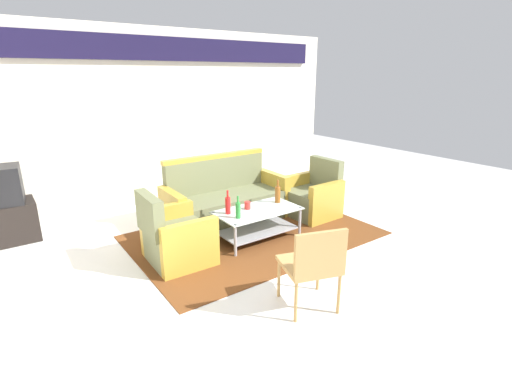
{
  "coord_description": "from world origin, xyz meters",
  "views": [
    {
      "loc": [
        -2.56,
        -3.0,
        2.1
      ],
      "look_at": [
        0.11,
        0.74,
        0.65
      ],
      "focal_mm": 26.44,
      "sensor_mm": 36.0,
      "label": 1
    }
  ],
  "objects_px": {
    "bottle_brown": "(278,194)",
    "cup": "(247,205)",
    "couch": "(225,201)",
    "bottle_green": "(238,210)",
    "coffee_table": "(257,220)",
    "bottle_red": "(228,205)",
    "armchair_right": "(312,197)",
    "armchair_left": "(175,238)",
    "wicker_chair": "(313,262)",
    "tv_stand": "(2,223)"
  },
  "relations": [
    {
      "from": "bottle_brown",
      "to": "cup",
      "type": "xyz_separation_m",
      "value": [
        -0.48,
        0.02,
        -0.07
      ]
    },
    {
      "from": "couch",
      "to": "bottle_green",
      "type": "distance_m",
      "value": 0.95
    },
    {
      "from": "coffee_table",
      "to": "bottle_brown",
      "type": "xyz_separation_m",
      "value": [
        0.4,
        0.08,
        0.26
      ]
    },
    {
      "from": "bottle_brown",
      "to": "bottle_red",
      "type": "bearing_deg",
      "value": 178.25
    },
    {
      "from": "armchair_right",
      "to": "bottle_red",
      "type": "bearing_deg",
      "value": 93.25
    },
    {
      "from": "bottle_brown",
      "to": "bottle_red",
      "type": "distance_m",
      "value": 0.78
    },
    {
      "from": "armchair_left",
      "to": "bottle_green",
      "type": "distance_m",
      "value": 0.82
    },
    {
      "from": "cup",
      "to": "wicker_chair",
      "type": "bearing_deg",
      "value": -104.27
    },
    {
      "from": "wicker_chair",
      "to": "bottle_green",
      "type": "bearing_deg",
      "value": 102.37
    },
    {
      "from": "bottle_brown",
      "to": "cup",
      "type": "relative_size",
      "value": 3.2
    },
    {
      "from": "armchair_right",
      "to": "bottle_brown",
      "type": "bearing_deg",
      "value": 99.25
    },
    {
      "from": "couch",
      "to": "coffee_table",
      "type": "height_order",
      "value": "couch"
    },
    {
      "from": "armchair_left",
      "to": "cup",
      "type": "bearing_deg",
      "value": 94.47
    },
    {
      "from": "bottle_brown",
      "to": "wicker_chair",
      "type": "distance_m",
      "value": 1.88
    },
    {
      "from": "couch",
      "to": "bottle_red",
      "type": "bearing_deg",
      "value": 62.07
    },
    {
      "from": "couch",
      "to": "armchair_left",
      "type": "relative_size",
      "value": 2.12
    },
    {
      "from": "bottle_green",
      "to": "wicker_chair",
      "type": "distance_m",
      "value": 1.48
    },
    {
      "from": "armchair_right",
      "to": "bottle_red",
      "type": "height_order",
      "value": "armchair_right"
    },
    {
      "from": "armchair_right",
      "to": "bottle_red",
      "type": "distance_m",
      "value": 1.6
    },
    {
      "from": "bottle_green",
      "to": "cup",
      "type": "bearing_deg",
      "value": 35.98
    },
    {
      "from": "bottle_brown",
      "to": "tv_stand",
      "type": "xyz_separation_m",
      "value": [
        -3.13,
        1.74,
        -0.27
      ]
    },
    {
      "from": "bottle_brown",
      "to": "tv_stand",
      "type": "height_order",
      "value": "bottle_brown"
    },
    {
      "from": "coffee_table",
      "to": "cup",
      "type": "bearing_deg",
      "value": 130.62
    },
    {
      "from": "tv_stand",
      "to": "wicker_chair",
      "type": "bearing_deg",
      "value": -56.82
    },
    {
      "from": "armchair_right",
      "to": "tv_stand",
      "type": "height_order",
      "value": "armchair_right"
    },
    {
      "from": "coffee_table",
      "to": "bottle_red",
      "type": "relative_size",
      "value": 3.58
    },
    {
      "from": "armchair_right",
      "to": "bottle_brown",
      "type": "distance_m",
      "value": 0.85
    },
    {
      "from": "couch",
      "to": "wicker_chair",
      "type": "bearing_deg",
      "value": 78.6
    },
    {
      "from": "bottle_green",
      "to": "bottle_brown",
      "type": "height_order",
      "value": "bottle_brown"
    },
    {
      "from": "coffee_table",
      "to": "armchair_left",
      "type": "bearing_deg",
      "value": 177.76
    },
    {
      "from": "couch",
      "to": "armchair_right",
      "type": "relative_size",
      "value": 2.12
    },
    {
      "from": "armchair_right",
      "to": "bottle_red",
      "type": "relative_size",
      "value": 2.76
    },
    {
      "from": "armchair_left",
      "to": "coffee_table",
      "type": "relative_size",
      "value": 0.77
    },
    {
      "from": "armchair_right",
      "to": "tv_stand",
      "type": "distance_m",
      "value": 4.24
    },
    {
      "from": "bottle_green",
      "to": "bottle_brown",
      "type": "relative_size",
      "value": 0.89
    },
    {
      "from": "armchair_left",
      "to": "bottle_green",
      "type": "relative_size",
      "value": 3.0
    },
    {
      "from": "bottle_red",
      "to": "couch",
      "type": "bearing_deg",
      "value": 61.64
    },
    {
      "from": "armchair_right",
      "to": "wicker_chair",
      "type": "distance_m",
      "value": 2.49
    },
    {
      "from": "couch",
      "to": "coffee_table",
      "type": "relative_size",
      "value": 1.64
    },
    {
      "from": "armchair_left",
      "to": "armchair_right",
      "type": "xyz_separation_m",
      "value": [
        2.33,
        0.18,
        0.0
      ]
    },
    {
      "from": "couch",
      "to": "armchair_left",
      "type": "xyz_separation_m",
      "value": [
        -1.11,
        -0.73,
        -0.03
      ]
    },
    {
      "from": "tv_stand",
      "to": "wicker_chair",
      "type": "distance_m",
      "value": 4.06
    },
    {
      "from": "armchair_right",
      "to": "cup",
      "type": "relative_size",
      "value": 8.5
    },
    {
      "from": "bottle_brown",
      "to": "armchair_left",
      "type": "bearing_deg",
      "value": -178.65
    },
    {
      "from": "coffee_table",
      "to": "wicker_chair",
      "type": "xyz_separation_m",
      "value": [
        -0.51,
        -1.57,
        0.22
      ]
    },
    {
      "from": "couch",
      "to": "armchair_left",
      "type": "bearing_deg",
      "value": 33.76
    },
    {
      "from": "cup",
      "to": "wicker_chair",
      "type": "distance_m",
      "value": 1.73
    },
    {
      "from": "bottle_brown",
      "to": "couch",
      "type": "bearing_deg",
      "value": 121.15
    },
    {
      "from": "bottle_red",
      "to": "tv_stand",
      "type": "xyz_separation_m",
      "value": [
        -2.35,
        1.72,
        -0.27
      ]
    },
    {
      "from": "bottle_green",
      "to": "bottle_red",
      "type": "height_order",
      "value": "bottle_red"
    }
  ]
}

